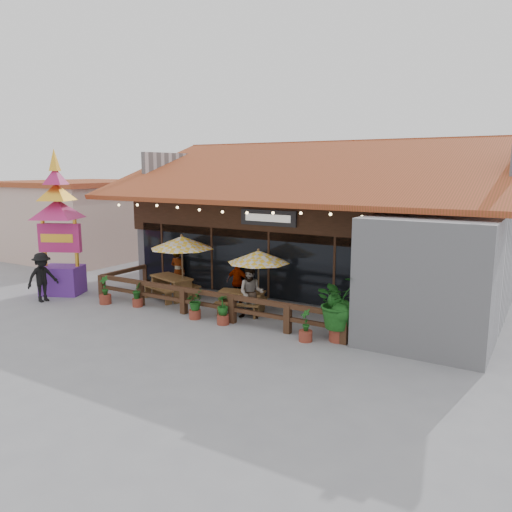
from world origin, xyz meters
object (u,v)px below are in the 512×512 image
Objects in this scene: umbrella_left at (182,243)px; picnic_table_right at (242,298)px; thai_sign_tower at (58,213)px; tropical_plant at (339,303)px; pedestrian at (42,277)px; umbrella_right at (258,257)px; picnic_table_left at (171,284)px.

umbrella_left reaches higher than picnic_table_right.
tropical_plant is at bearing 2.35° from thai_sign_tower.
thai_sign_tower is 3.29× the size of pedestrian.
umbrella_right is 1.32× the size of picnic_table_left.
umbrella_left is 6.85m from tropical_plant.
picnic_table_right is (2.72, -0.18, -1.70)m from umbrella_left.
pedestrian is (0.35, -1.14, -2.29)m from thai_sign_tower.
picnic_table_right is at bearing -4.27° from picnic_table_left.
umbrella_right is at bearing 160.90° from tropical_plant.
umbrella_left is at bearing 18.84° from thai_sign_tower.
umbrella_right is 1.42× the size of tropical_plant.
tropical_plant reaches higher than picnic_table_right.
tropical_plant is (11.43, 0.47, -2.08)m from thai_sign_tower.
thai_sign_tower reaches higher than picnic_table_left.
thai_sign_tower is 2.58m from pedestrian.
picnic_table_left is 4.75m from pedestrian.
picnic_table_left is at bearing 173.26° from umbrella_left.
tropical_plant is at bearing -13.99° from picnic_table_right.
thai_sign_tower is (-8.05, -1.64, 1.24)m from umbrella_right.
thai_sign_tower is at bearing -157.70° from picnic_table_left.
picnic_table_right is 7.60m from pedestrian.
thai_sign_tower is at bearing -161.16° from umbrella_left.
tropical_plant reaches higher than picnic_table_left.
umbrella_right is at bearing -0.89° from picnic_table_left.
umbrella_left is 3.21m from picnic_table_right.
pedestrian is at bearing -72.70° from thai_sign_tower.
thai_sign_tower reaches higher than umbrella_left.
umbrella_left is 5.36m from pedestrian.
picnic_table_right is 0.94× the size of tropical_plant.
picnic_table_right is 4.11m from tropical_plant.
thai_sign_tower is (-4.15, -1.70, 2.64)m from picnic_table_left.
picnic_table_left is 0.35× the size of thai_sign_tower.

